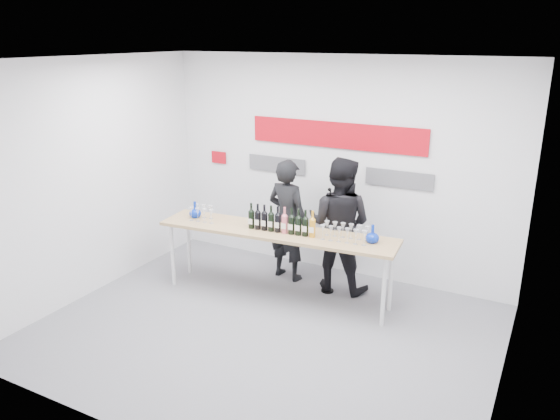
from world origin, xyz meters
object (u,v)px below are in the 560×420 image
at_px(tasting_table, 276,236).
at_px(presenter_right, 339,225).
at_px(mic_stand, 328,261).
at_px(presenter_left, 288,220).

height_order(tasting_table, presenter_right, presenter_right).
bearing_deg(mic_stand, presenter_right, 78.58).
bearing_deg(presenter_right, tasting_table, 45.40).
height_order(presenter_left, presenter_right, presenter_right).
relative_size(presenter_left, presenter_right, 0.94).
bearing_deg(presenter_left, tasting_table, 113.59).
relative_size(tasting_table, presenter_left, 1.84).
bearing_deg(tasting_table, presenter_right, 41.38).
bearing_deg(tasting_table, mic_stand, 35.36).
relative_size(tasting_table, mic_stand, 2.16).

